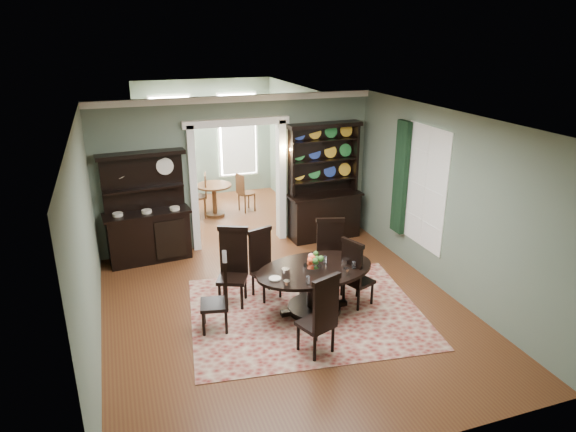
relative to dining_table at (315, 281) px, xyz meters
name	(u,v)px	position (x,y,z in m)	size (l,w,h in m)	color
room	(286,218)	(-0.43, 0.12, 1.06)	(5.51, 6.01, 3.01)	#5A3117
parlor	(213,146)	(-0.43, 5.61, 1.00)	(3.51, 3.50, 3.01)	#5A3117
doorway_trim	(238,167)	(-0.43, 3.08, 1.10)	(2.08, 0.25, 2.57)	white
right_window	(413,183)	(2.27, 1.01, 1.08)	(0.15, 1.47, 2.12)	white
wall_sconce	(286,151)	(0.52, 2.92, 1.37)	(0.27, 0.21, 0.21)	gold
rug	(306,312)	(-0.14, 0.01, -0.51)	(3.53, 2.86, 0.01)	maroon
dining_table	(315,281)	(0.00, 0.00, 0.00)	(2.00, 1.92, 0.74)	black
centerpiece	(312,265)	(-0.04, 0.01, 0.29)	(1.40, 0.90, 0.23)	white
chair_far_left	(233,263)	(-1.11, 0.74, 0.15)	(0.61, 0.59, 1.26)	black
chair_far_mid	(263,261)	(-0.60, 0.78, 0.09)	(0.53, 0.52, 1.16)	black
chair_far_right	(330,253)	(0.53, 0.62, 0.14)	(0.56, 0.55, 1.24)	black
chair_end_left	(220,292)	(-1.48, -0.03, 0.10)	(0.48, 0.50, 1.17)	black
chair_end_right	(355,272)	(0.65, -0.06, 0.09)	(0.53, 0.54, 1.15)	black
chair_near	(321,314)	(-0.35, -1.10, 0.12)	(0.57, 0.55, 1.21)	black
sideboard	(148,224)	(-2.25, 2.83, 0.21)	(1.63, 0.70, 2.09)	black
welsh_dresser	(324,197)	(1.33, 2.81, 0.36)	(1.57, 0.63, 2.42)	black
parlor_table	(214,195)	(-0.59, 4.85, -0.02)	(0.82, 0.82, 0.76)	brown
parlor_chair_left	(201,194)	(-0.89, 4.89, 0.03)	(0.46, 0.45, 1.03)	brown
parlor_chair_right	(244,191)	(0.15, 4.90, -0.01)	(0.44, 0.43, 0.94)	brown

